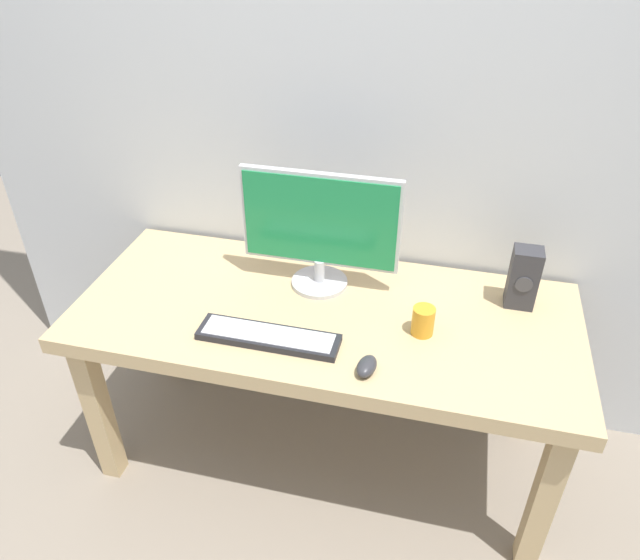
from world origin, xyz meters
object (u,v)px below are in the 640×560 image
(desk, at_px, (325,329))
(monitor, at_px, (320,228))
(keyboard_primary, at_px, (268,337))
(speaker_right, at_px, (523,278))
(mouse, at_px, (367,366))
(coffee_mug, at_px, (423,321))

(desk, distance_m, monitor, 0.35)
(keyboard_primary, distance_m, speaker_right, 0.86)
(keyboard_primary, xyz_separation_m, mouse, (0.32, -0.07, 0.01))
(mouse, xyz_separation_m, coffee_mug, (0.14, 0.22, 0.03))
(keyboard_primary, bearing_deg, speaker_right, 26.54)
(monitor, height_order, coffee_mug, monitor)
(desk, bearing_deg, speaker_right, 16.85)
(desk, height_order, keyboard_primary, keyboard_primary)
(mouse, xyz_separation_m, speaker_right, (0.44, 0.45, 0.09))
(mouse, bearing_deg, speaker_right, 54.72)
(desk, bearing_deg, keyboard_primary, -125.29)
(monitor, relative_size, keyboard_primary, 1.21)
(monitor, xyz_separation_m, coffee_mug, (0.38, -0.20, -0.18))
(monitor, xyz_separation_m, speaker_right, (0.68, 0.04, -0.12))
(keyboard_primary, bearing_deg, coffee_mug, 17.84)
(desk, height_order, mouse, mouse)
(desk, distance_m, coffee_mug, 0.36)
(keyboard_primary, height_order, coffee_mug, coffee_mug)
(monitor, bearing_deg, mouse, -59.72)
(desk, distance_m, keyboard_primary, 0.25)
(desk, distance_m, mouse, 0.34)
(keyboard_primary, distance_m, coffee_mug, 0.49)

